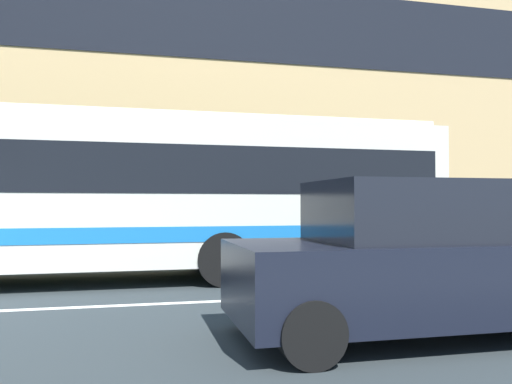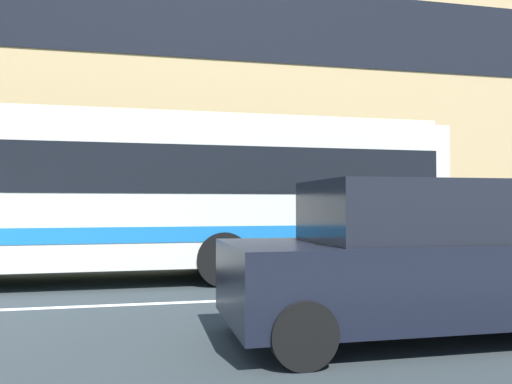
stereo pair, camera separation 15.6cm
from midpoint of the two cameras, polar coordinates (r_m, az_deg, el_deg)
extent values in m
cube|color=#1C4A26|center=(14.62, -18.46, -5.79)|extent=(18.98, 1.10, 0.73)
cube|color=tan|center=(23.30, 1.03, 11.80)|extent=(24.59, 8.82, 13.64)
cube|color=black|center=(19.51, 4.41, 17.79)|extent=(22.62, 0.04, 2.73)
cube|color=silver|center=(10.58, -8.59, -0.15)|extent=(10.62, 2.72, 2.77)
cube|color=black|center=(10.60, -8.58, 2.09)|extent=(9.98, 2.74, 0.89)
cube|color=blue|center=(10.60, -8.60, -4.27)|extent=(10.40, 2.74, 0.28)
cube|color=beige|center=(10.71, -8.56, 7.59)|extent=(10.19, 2.30, 0.12)
cylinder|color=black|center=(9.53, -4.05, -7.45)|extent=(1.00, 0.29, 1.00)
cylinder|color=black|center=(11.89, -6.05, -6.24)|extent=(1.00, 0.29, 1.00)
cylinder|color=black|center=(10.77, 15.58, -6.70)|extent=(1.00, 0.29, 1.00)
cylinder|color=black|center=(12.91, 10.30, -5.84)|extent=(1.00, 0.29, 1.00)
cube|color=black|center=(6.31, 17.75, -9.03)|extent=(4.52, 1.86, 0.84)
cube|color=black|center=(6.16, 16.25, -2.05)|extent=(2.17, 1.63, 0.69)
cylinder|color=black|center=(8.01, 25.21, -9.78)|extent=(0.64, 0.22, 0.64)
cylinder|color=black|center=(6.49, 0.37, -11.94)|extent=(0.64, 0.22, 0.64)
cylinder|color=black|center=(4.90, 5.28, -15.41)|extent=(0.64, 0.22, 0.64)
camera|label=1|loc=(0.08, -90.43, 0.01)|focal=36.06mm
camera|label=2|loc=(0.08, 89.57, -0.01)|focal=36.06mm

